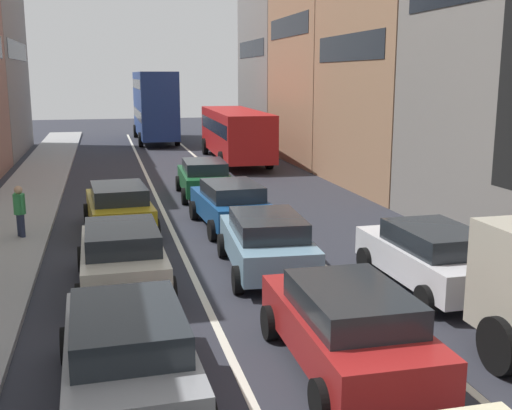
{
  "coord_description": "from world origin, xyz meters",
  "views": [
    {
      "loc": [
        -3.68,
        -3.05,
        4.81
      ],
      "look_at": [
        0.0,
        12.0,
        1.6
      ],
      "focal_mm": 43.95,
      "sensor_mm": 36.0,
      "label": 1
    }
  ],
  "objects_px": {
    "sedan_centre_lane_second": "(347,325)",
    "bus_far_queue_secondary": "(154,103)",
    "sedan_right_lane_behind_truck": "(432,256)",
    "bus_mid_queue_primary": "(235,131)",
    "sedan_left_lane_third": "(122,255)",
    "sedan_centre_lane_fifth": "(204,177)",
    "pedestrian_near_kerb": "(20,210)",
    "hatchback_centre_lane_third": "(266,241)",
    "sedan_left_lane_fourth": "(119,206)",
    "coupe_centre_lane_fourth": "(231,204)",
    "wagon_left_lane_second": "(128,351)"
  },
  "relations": [
    {
      "from": "sedan_left_lane_third",
      "to": "sedan_right_lane_behind_truck",
      "type": "xyz_separation_m",
      "value": [
        6.83,
        -1.77,
        0.0
      ]
    },
    {
      "from": "sedan_centre_lane_fifth",
      "to": "pedestrian_near_kerb",
      "type": "bearing_deg",
      "value": 133.55
    },
    {
      "from": "sedan_right_lane_behind_truck",
      "to": "pedestrian_near_kerb",
      "type": "distance_m",
      "value": 11.74
    },
    {
      "from": "sedan_centre_lane_second",
      "to": "bus_far_queue_secondary",
      "type": "bearing_deg",
      "value": 0.49
    },
    {
      "from": "sedan_centre_lane_second",
      "to": "sedan_centre_lane_fifth",
      "type": "height_order",
      "value": "same"
    },
    {
      "from": "sedan_left_lane_fourth",
      "to": "sedan_centre_lane_fifth",
      "type": "height_order",
      "value": "same"
    },
    {
      "from": "hatchback_centre_lane_third",
      "to": "bus_mid_queue_primary",
      "type": "relative_size",
      "value": 0.42
    },
    {
      "from": "hatchback_centre_lane_third",
      "to": "sedan_centre_lane_fifth",
      "type": "bearing_deg",
      "value": 3.46
    },
    {
      "from": "sedan_centre_lane_second",
      "to": "sedan_right_lane_behind_truck",
      "type": "xyz_separation_m",
      "value": [
        3.38,
        3.32,
        0.0
      ]
    },
    {
      "from": "sedan_centre_lane_fifth",
      "to": "sedan_right_lane_behind_truck",
      "type": "bearing_deg",
      "value": -162.89
    },
    {
      "from": "wagon_left_lane_second",
      "to": "sedan_left_lane_third",
      "type": "relative_size",
      "value": 1.0
    },
    {
      "from": "sedan_right_lane_behind_truck",
      "to": "sedan_left_lane_third",
      "type": "bearing_deg",
      "value": 74.58
    },
    {
      "from": "hatchback_centre_lane_third",
      "to": "coupe_centre_lane_fourth",
      "type": "relative_size",
      "value": 1.01
    },
    {
      "from": "coupe_centre_lane_fourth",
      "to": "bus_mid_queue_primary",
      "type": "xyz_separation_m",
      "value": [
        3.37,
        15.37,
        0.96
      ]
    },
    {
      "from": "hatchback_centre_lane_third",
      "to": "bus_far_queue_secondary",
      "type": "bearing_deg",
      "value": 3.95
    },
    {
      "from": "sedan_centre_lane_second",
      "to": "wagon_left_lane_second",
      "type": "distance_m",
      "value": 3.55
    },
    {
      "from": "bus_mid_queue_primary",
      "to": "sedan_centre_lane_fifth",
      "type": "bearing_deg",
      "value": 163.29
    },
    {
      "from": "sedan_right_lane_behind_truck",
      "to": "pedestrian_near_kerb",
      "type": "bearing_deg",
      "value": 54.04
    },
    {
      "from": "sedan_centre_lane_second",
      "to": "sedan_left_lane_third",
      "type": "relative_size",
      "value": 1.0
    },
    {
      "from": "hatchback_centre_lane_third",
      "to": "bus_mid_queue_primary",
      "type": "bearing_deg",
      "value": -5.82
    },
    {
      "from": "wagon_left_lane_second",
      "to": "sedan_left_lane_fourth",
      "type": "height_order",
      "value": "same"
    },
    {
      "from": "coupe_centre_lane_fourth",
      "to": "sedan_left_lane_fourth",
      "type": "bearing_deg",
      "value": 80.55
    },
    {
      "from": "sedan_centre_lane_fifth",
      "to": "sedan_right_lane_behind_truck",
      "type": "distance_m",
      "value": 12.74
    },
    {
      "from": "sedan_left_lane_third",
      "to": "sedan_right_lane_behind_truck",
      "type": "bearing_deg",
      "value": -105.43
    },
    {
      "from": "wagon_left_lane_second",
      "to": "hatchback_centre_lane_third",
      "type": "relative_size",
      "value": 0.99
    },
    {
      "from": "sedan_right_lane_behind_truck",
      "to": "bus_far_queue_secondary",
      "type": "bearing_deg",
      "value": 4.69
    },
    {
      "from": "sedan_right_lane_behind_truck",
      "to": "sedan_centre_lane_fifth",
      "type": "bearing_deg",
      "value": 13.88
    },
    {
      "from": "bus_mid_queue_primary",
      "to": "bus_far_queue_secondary",
      "type": "bearing_deg",
      "value": 18.02
    },
    {
      "from": "coupe_centre_lane_fourth",
      "to": "bus_mid_queue_primary",
      "type": "distance_m",
      "value": 15.76
    },
    {
      "from": "hatchback_centre_lane_third",
      "to": "pedestrian_near_kerb",
      "type": "bearing_deg",
      "value": 57.51
    },
    {
      "from": "sedan_centre_lane_fifth",
      "to": "pedestrian_near_kerb",
      "type": "relative_size",
      "value": 2.63
    },
    {
      "from": "sedan_centre_lane_second",
      "to": "bus_far_queue_secondary",
      "type": "distance_m",
      "value": 37.76
    },
    {
      "from": "sedan_centre_lane_second",
      "to": "pedestrian_near_kerb",
      "type": "distance_m",
      "value": 11.84
    },
    {
      "from": "hatchback_centre_lane_third",
      "to": "sedan_left_lane_third",
      "type": "relative_size",
      "value": 1.02
    },
    {
      "from": "sedan_left_lane_fourth",
      "to": "sedan_centre_lane_fifth",
      "type": "bearing_deg",
      "value": -38.37
    },
    {
      "from": "sedan_right_lane_behind_truck",
      "to": "bus_far_queue_secondary",
      "type": "relative_size",
      "value": 0.41
    },
    {
      "from": "sedan_left_lane_fourth",
      "to": "bus_far_queue_secondary",
      "type": "xyz_separation_m",
      "value": [
        3.38,
        27.1,
        2.03
      ]
    },
    {
      "from": "hatchback_centre_lane_third",
      "to": "sedan_left_lane_fourth",
      "type": "relative_size",
      "value": 1.0
    },
    {
      "from": "sedan_centre_lane_second",
      "to": "wagon_left_lane_second",
      "type": "xyz_separation_m",
      "value": [
        -3.55,
        -0.14,
        0.0
      ]
    },
    {
      "from": "bus_mid_queue_primary",
      "to": "pedestrian_near_kerb",
      "type": "distance_m",
      "value": 18.31
    },
    {
      "from": "wagon_left_lane_second",
      "to": "hatchback_centre_lane_third",
      "type": "bearing_deg",
      "value": -34.45
    },
    {
      "from": "coupe_centre_lane_fourth",
      "to": "sedan_centre_lane_fifth",
      "type": "bearing_deg",
      "value": -2.81
    },
    {
      "from": "coupe_centre_lane_fourth",
      "to": "sedan_left_lane_fourth",
      "type": "distance_m",
      "value": 3.52
    },
    {
      "from": "sedan_left_lane_third",
      "to": "sedan_right_lane_behind_truck",
      "type": "distance_m",
      "value": 7.06
    },
    {
      "from": "hatchback_centre_lane_third",
      "to": "sedan_centre_lane_second",
      "type": "bearing_deg",
      "value": -176.66
    },
    {
      "from": "sedan_left_lane_fourth",
      "to": "bus_mid_queue_primary",
      "type": "height_order",
      "value": "bus_mid_queue_primary"
    },
    {
      "from": "sedan_centre_lane_fifth",
      "to": "bus_mid_queue_primary",
      "type": "relative_size",
      "value": 0.41
    },
    {
      "from": "sedan_right_lane_behind_truck",
      "to": "bus_mid_queue_primary",
      "type": "relative_size",
      "value": 0.41
    },
    {
      "from": "sedan_centre_lane_fifth",
      "to": "wagon_left_lane_second",
      "type": "bearing_deg",
      "value": 169.22
    },
    {
      "from": "coupe_centre_lane_fourth",
      "to": "sedan_left_lane_third",
      "type": "bearing_deg",
      "value": 142.21
    }
  ]
}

